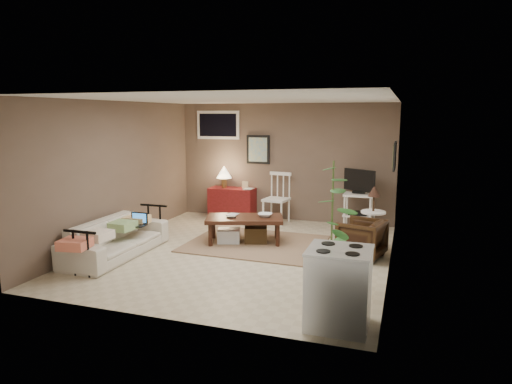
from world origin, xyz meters
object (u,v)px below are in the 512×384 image
(sofa, at_px, (116,232))
(tv_stand, at_px, (359,198))
(red_console, at_px, (231,200))
(side_table, at_px, (373,210))
(coffee_table, at_px, (244,228))
(armchair, at_px, (362,237))
(potted_plant, at_px, (332,221))
(stove, at_px, (339,288))
(spindle_chair, at_px, (277,200))

(sofa, distance_m, tv_stand, 4.46)
(red_console, xyz_separation_m, side_table, (3.02, -1.43, 0.27))
(sofa, bearing_deg, coffee_table, -51.92)
(red_console, bearing_deg, armchair, -33.17)
(coffee_table, height_order, potted_plant, potted_plant)
(side_table, bearing_deg, armchair, -105.35)
(coffee_table, distance_m, sofa, 2.09)
(coffee_table, distance_m, armchair, 1.98)
(sofa, height_order, stove, stove)
(coffee_table, bearing_deg, tv_stand, 43.07)
(sofa, bearing_deg, side_table, -66.72)
(spindle_chair, height_order, tv_stand, tv_stand)
(armchair, bearing_deg, side_table, 179.48)
(tv_stand, height_order, stove, tv_stand)
(tv_stand, bearing_deg, spindle_chair, -179.63)
(spindle_chair, xyz_separation_m, armchair, (1.86, -1.75, -0.15))
(sofa, distance_m, potted_plant, 3.42)
(coffee_table, height_order, sofa, sofa)
(tv_stand, bearing_deg, red_console, 177.14)
(potted_plant, bearing_deg, stove, -76.48)
(stove, bearing_deg, red_console, 123.76)
(coffee_table, relative_size, tv_stand, 1.24)
(sofa, height_order, spindle_chair, spindle_chair)
(armchair, xyz_separation_m, potted_plant, (-0.24, -1.42, 0.55))
(coffee_table, distance_m, red_console, 1.98)
(sofa, relative_size, spindle_chair, 1.89)
(red_console, bearing_deg, coffee_table, -62.25)
(potted_plant, bearing_deg, tv_stand, 90.03)
(side_table, xyz_separation_m, potted_plant, (-0.37, -1.89, 0.22))
(spindle_chair, relative_size, stove, 1.21)
(coffee_table, xyz_separation_m, sofa, (-1.64, -1.29, 0.10))
(armchair, height_order, stove, stove)
(sofa, bearing_deg, potted_plant, -94.67)
(potted_plant, bearing_deg, spindle_chair, 117.05)
(coffee_table, relative_size, stove, 1.70)
(coffee_table, xyz_separation_m, stove, (1.98, -2.59, 0.15))
(spindle_chair, bearing_deg, stove, -66.05)
(coffee_table, bearing_deg, side_table, 8.77)
(side_table, height_order, armchair, side_table)
(sofa, bearing_deg, tv_stand, -49.26)
(red_console, relative_size, spindle_chair, 1.09)
(tv_stand, distance_m, stove, 4.23)
(armchair, distance_m, potted_plant, 1.54)
(coffee_table, xyz_separation_m, tv_stand, (1.73, 1.62, 0.34))
(sofa, distance_m, stove, 3.85)
(red_console, bearing_deg, tv_stand, -2.86)
(tv_stand, relative_size, stove, 1.37)
(red_console, distance_m, spindle_chair, 1.05)
(coffee_table, xyz_separation_m, potted_plant, (1.73, -1.56, 0.61))
(side_table, distance_m, stove, 2.93)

